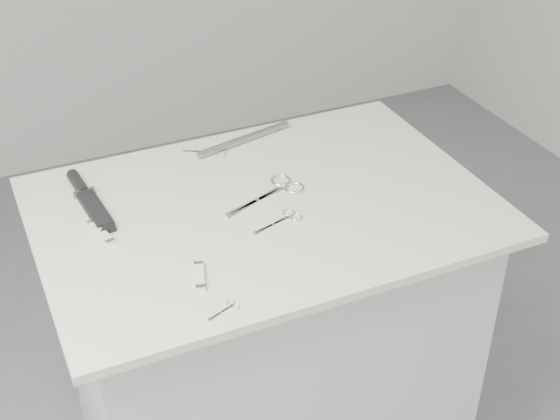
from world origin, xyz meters
name	(u,v)px	position (x,y,z in m)	size (l,w,h in m)	color
plinth	(267,358)	(0.00, 0.00, 0.45)	(0.90, 0.60, 0.90)	#B7B7B5
display_board	(265,208)	(0.00, 0.00, 0.91)	(1.00, 0.70, 0.02)	beige
large_shears	(277,190)	(0.05, 0.04, 0.92)	(0.21, 0.12, 0.01)	silver
embroidery_scissors_a	(284,219)	(0.01, -0.07, 0.92)	(0.12, 0.06, 0.00)	silver
embroidery_scissors_b	(213,152)	(-0.02, 0.27, 0.92)	(0.11, 0.07, 0.00)	silver
tiny_scissors	(227,309)	(-0.20, -0.29, 0.92)	(0.07, 0.04, 0.00)	silver
sheathed_knife	(87,197)	(-0.35, 0.18, 0.93)	(0.06, 0.25, 0.03)	black
pocket_knife_a	(101,232)	(-0.36, 0.04, 0.93)	(0.04, 0.10, 0.01)	beige
pocket_knife_b	(200,276)	(-0.22, -0.19, 0.93)	(0.04, 0.08, 0.01)	beige
metal_rail	(244,139)	(0.07, 0.28, 0.93)	(0.02, 0.02, 0.27)	gray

